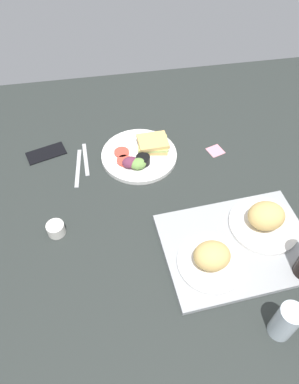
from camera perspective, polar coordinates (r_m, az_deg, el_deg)
The scene contains 11 objects.
ground_plane at distance 124.88cm, azimuth 0.67°, elevation -0.45°, with size 190.00×150.00×3.00cm, color #282D2B.
serving_tray at distance 113.53cm, azimuth 13.83°, elevation -8.31°, with size 45.00×33.00×1.60cm, color #9EA0A3.
bread_plate_near at distance 116.18cm, azimuth 17.97°, elevation -4.24°, with size 21.74×21.74×9.20cm.
bread_plate_far at distance 105.02cm, azimuth 9.87°, elevation -10.45°, with size 19.68×19.68×8.65cm.
plate_with_salad at distance 134.05cm, azimuth -1.37°, elevation 6.07°, with size 28.30×28.30×5.40cm.
drinking_glass at distance 100.27cm, azimuth 20.91°, elevation -18.77°, with size 6.04×6.04×12.72cm, color silver.
espresso_cup at distance 115.90cm, azimuth -14.72°, elevation -5.72°, with size 5.60×5.60×4.00cm, color silver.
fork at distance 136.36cm, azimuth -10.16°, elevation 5.20°, with size 17.00×1.40×0.50cm, color #B7B7BC.
knife at distance 133.73cm, azimuth -11.34°, elevation 3.84°, with size 19.00×1.40×0.50cm, color #B7B7BC.
cell_phone at distance 141.96cm, azimuth -16.20°, elevation 6.02°, with size 14.40×7.20×0.80cm, color black.
sticky_note at distance 140.04cm, azimuth 10.49°, elevation 6.50°, with size 5.60×5.60×0.12cm, color pink.
Camera 1 is at (14.84, 77.61, 95.21)cm, focal length 33.40 mm.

